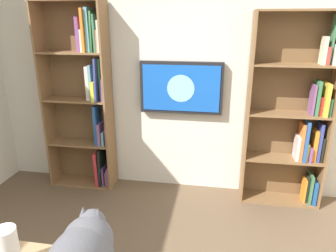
{
  "coord_description": "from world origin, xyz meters",
  "views": [
    {
      "loc": [
        -0.45,
        1.2,
        1.93
      ],
      "look_at": [
        -0.05,
        -1.16,
        1.12
      ],
      "focal_mm": 32.81,
      "sensor_mm": 36.0,
      "label": 1
    }
  ],
  "objects_px": {
    "bookshelf_left": "(296,117)",
    "paper_towel_roll": "(8,249)",
    "bookshelf_right": "(85,98)",
    "wall_mounted_tv": "(181,88)"
  },
  "relations": [
    {
      "from": "wall_mounted_tv",
      "to": "bookshelf_right",
      "type": "bearing_deg",
      "value": 4.22
    },
    {
      "from": "bookshelf_right",
      "to": "wall_mounted_tv",
      "type": "height_order",
      "value": "bookshelf_right"
    },
    {
      "from": "bookshelf_left",
      "to": "bookshelf_right",
      "type": "relative_size",
      "value": 0.95
    },
    {
      "from": "bookshelf_left",
      "to": "paper_towel_roll",
      "type": "bearing_deg",
      "value": 50.09
    },
    {
      "from": "wall_mounted_tv",
      "to": "paper_towel_roll",
      "type": "bearing_deg",
      "value": 75.52
    },
    {
      "from": "bookshelf_left",
      "to": "bookshelf_right",
      "type": "bearing_deg",
      "value": 0.06
    },
    {
      "from": "bookshelf_right",
      "to": "wall_mounted_tv",
      "type": "relative_size",
      "value": 2.34
    },
    {
      "from": "wall_mounted_tv",
      "to": "paper_towel_roll",
      "type": "relative_size",
      "value": 3.94
    },
    {
      "from": "bookshelf_right",
      "to": "paper_towel_roll",
      "type": "xyz_separation_m",
      "value": [
        -0.53,
        2.16,
        -0.24
      ]
    },
    {
      "from": "wall_mounted_tv",
      "to": "paper_towel_roll",
      "type": "distance_m",
      "value": 2.35
    }
  ]
}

